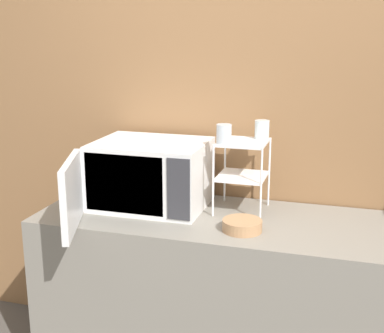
# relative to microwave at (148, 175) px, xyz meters

# --- Properties ---
(wall_back) EXTENTS (8.00, 0.06, 2.60)m
(wall_back) POSITION_rel_microwave_xyz_m (0.50, 0.32, 0.24)
(wall_back) COLOR olive
(wall_back) RESTS_ON ground_plane
(counter) EXTENTS (2.00, 0.67, 0.89)m
(counter) POSITION_rel_microwave_xyz_m (0.50, -0.06, -0.61)
(counter) COLOR gray
(counter) RESTS_ON ground_plane
(microwave) EXTENTS (0.59, 0.86, 0.34)m
(microwave) POSITION_rel_microwave_xyz_m (0.00, 0.00, 0.00)
(microwave) COLOR silver
(microwave) RESTS_ON counter
(dish_rack) EXTENTS (0.24, 0.26, 0.36)m
(dish_rack) POSITION_rel_microwave_xyz_m (0.47, 0.08, 0.09)
(dish_rack) COLOR white
(dish_rack) RESTS_ON counter
(glass_front_left) EXTENTS (0.07, 0.07, 0.09)m
(glass_front_left) POSITION_rel_microwave_xyz_m (0.40, -0.01, 0.24)
(glass_front_left) COLOR silver
(glass_front_left) RESTS_ON dish_rack
(glass_back_right) EXTENTS (0.07, 0.07, 0.09)m
(glass_back_right) POSITION_rel_microwave_xyz_m (0.55, 0.16, 0.24)
(glass_back_right) COLOR silver
(glass_back_right) RESTS_ON dish_rack
(bowl) EXTENTS (0.18, 0.18, 0.05)m
(bowl) POSITION_rel_microwave_xyz_m (0.53, -0.20, -0.14)
(bowl) COLOR #AD7F56
(bowl) RESTS_ON counter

